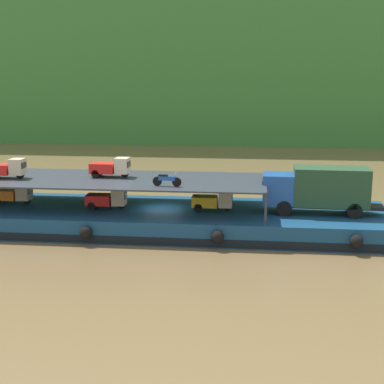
# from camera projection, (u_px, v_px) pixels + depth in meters

# --- Properties ---
(ground_plane) EXTENTS (400.00, 400.00, 0.00)m
(ground_plane) POSITION_uv_depth(u_px,v_px,m) (162.00, 229.00, 38.10)
(ground_plane) COLOR brown
(cargo_barge) EXTENTS (30.96, 8.64, 1.50)m
(cargo_barge) POSITION_uv_depth(u_px,v_px,m) (162.00, 219.00, 37.91)
(cargo_barge) COLOR navy
(cargo_barge) RESTS_ON ground
(covered_lorry) EXTENTS (7.91, 2.48, 3.10)m
(covered_lorry) POSITION_uv_depth(u_px,v_px,m) (319.00, 188.00, 36.04)
(covered_lorry) COLOR #1E4C99
(covered_lorry) RESTS_ON cargo_barge
(cargo_rack) EXTENTS (21.76, 7.20, 2.00)m
(cargo_rack) POSITION_uv_depth(u_px,v_px,m) (108.00, 180.00, 37.81)
(cargo_rack) COLOR #2D333D
(cargo_rack) RESTS_ON cargo_barge
(mini_truck_lower_stern) EXTENTS (2.76, 1.23, 1.38)m
(mini_truck_lower_stern) POSITION_uv_depth(u_px,v_px,m) (13.00, 194.00, 39.18)
(mini_truck_lower_stern) COLOR orange
(mini_truck_lower_stern) RESTS_ON cargo_barge
(mini_truck_lower_aft) EXTENTS (2.78, 1.27, 1.38)m
(mini_truck_lower_aft) POSITION_uv_depth(u_px,v_px,m) (107.00, 199.00, 37.58)
(mini_truck_lower_aft) COLOR red
(mini_truck_lower_aft) RESTS_ON cargo_barge
(mini_truck_lower_mid) EXTENTS (2.76, 1.23, 1.38)m
(mini_truck_lower_mid) POSITION_uv_depth(u_px,v_px,m) (213.00, 201.00, 37.04)
(mini_truck_lower_mid) COLOR gold
(mini_truck_lower_mid) RESTS_ON cargo_barge
(mini_truck_upper_stern) EXTENTS (2.77, 1.24, 1.38)m
(mini_truck_upper_stern) POSITION_uv_depth(u_px,v_px,m) (6.00, 168.00, 37.80)
(mini_truck_upper_stern) COLOR red
(mini_truck_upper_stern) RESTS_ON cargo_rack
(mini_truck_upper_mid) EXTENTS (2.78, 1.26, 1.38)m
(mini_truck_upper_mid) POSITION_uv_depth(u_px,v_px,m) (111.00, 167.00, 38.29)
(mini_truck_upper_mid) COLOR red
(mini_truck_upper_mid) RESTS_ON cargo_rack
(motorcycle_upper_port) EXTENTS (1.90, 0.55, 0.87)m
(motorcycle_upper_port) POSITION_uv_depth(u_px,v_px,m) (167.00, 180.00, 35.11)
(motorcycle_upper_port) COLOR black
(motorcycle_upper_port) RESTS_ON cargo_rack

